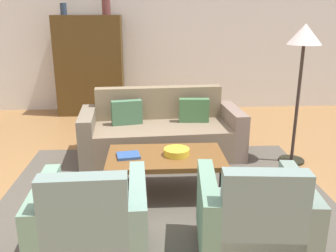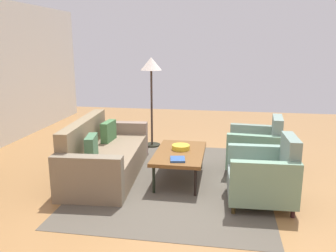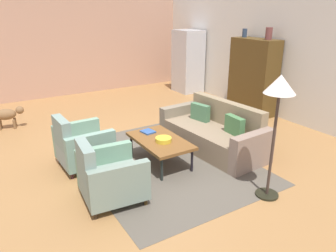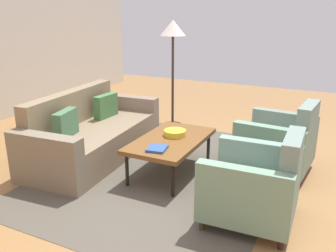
# 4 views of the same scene
# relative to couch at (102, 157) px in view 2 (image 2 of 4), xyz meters

# --- Properties ---
(ground_plane) EXTENTS (11.96, 11.96, 0.00)m
(ground_plane) POSITION_rel_couch_xyz_m (-0.40, -1.24, -0.29)
(ground_plane) COLOR olive
(area_rug) EXTENTS (3.40, 2.60, 0.01)m
(area_rug) POSITION_rel_couch_xyz_m (0.01, -1.14, -0.28)
(area_rug) COLOR #544E43
(area_rug) RESTS_ON ground
(couch) EXTENTS (2.16, 1.04, 0.86)m
(couch) POSITION_rel_couch_xyz_m (0.00, 0.00, 0.00)
(couch) COLOR #806D54
(couch) RESTS_ON ground
(coffee_table) EXTENTS (1.20, 0.70, 0.43)m
(coffee_table) POSITION_rel_couch_xyz_m (0.01, -1.19, 0.11)
(coffee_table) COLOR black
(coffee_table) RESTS_ON ground
(armchair_left) EXTENTS (0.83, 0.83, 0.88)m
(armchair_left) POSITION_rel_couch_xyz_m (-0.59, -2.35, 0.06)
(armchair_left) COLOR #362D15
(armchair_left) RESTS_ON ground
(armchair_right) EXTENTS (0.87, 0.87, 0.88)m
(armchair_right) POSITION_rel_couch_xyz_m (0.60, -2.35, 0.06)
(armchair_right) COLOR #3B1C13
(armchair_right) RESTS_ON ground
(fruit_bowl) EXTENTS (0.27, 0.27, 0.07)m
(fruit_bowl) POSITION_rel_couch_xyz_m (0.12, -1.19, 0.18)
(fruit_bowl) COLOR gold
(fruit_bowl) RESTS_ON coffee_table
(book_stack) EXTENTS (0.26, 0.23, 0.03)m
(book_stack) POSITION_rel_couch_xyz_m (-0.38, -1.21, 0.16)
(book_stack) COLOR #2D518F
(book_stack) RESTS_ON coffee_table
(floor_lamp) EXTENTS (0.40, 0.40, 1.72)m
(floor_lamp) POSITION_rel_couch_xyz_m (1.67, -0.41, 1.16)
(floor_lamp) COLOR black
(floor_lamp) RESTS_ON ground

